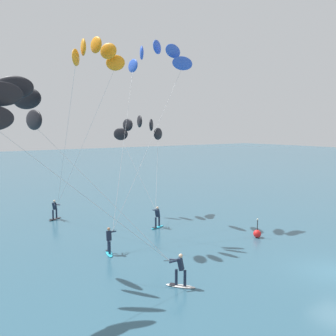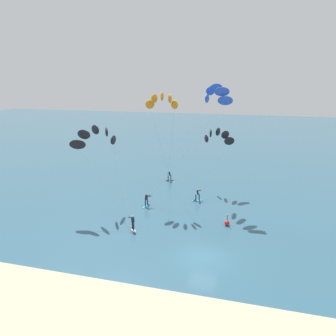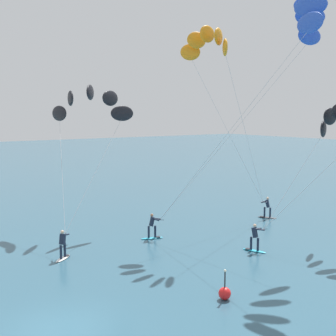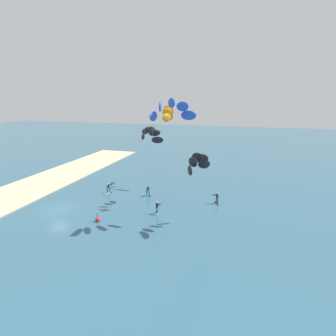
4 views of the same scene
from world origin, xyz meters
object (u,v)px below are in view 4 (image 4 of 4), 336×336
at_px(kitesurfer_nearshore, 195,165).
at_px(kitesurfer_downwind, 171,118).
at_px(kitesurfer_mid_water, 148,136).
at_px(kitesurfer_far_out, 170,114).
at_px(marker_buoy, 98,219).

xyz_separation_m(kitesurfer_nearshore, kitesurfer_downwind, (-6.53, -4.69, 4.77)).
distance_m(kitesurfer_mid_water, kitesurfer_downwind, 9.33).
bearing_deg(kitesurfer_far_out, marker_buoy, -70.50).
xyz_separation_m(kitesurfer_nearshore, kitesurfer_mid_water, (-12.96, -10.43, 1.22)).
distance_m(kitesurfer_downwind, marker_buoy, 16.52).
bearing_deg(kitesurfer_far_out, kitesurfer_mid_water, -149.81).
relative_size(kitesurfer_nearshore, kitesurfer_mid_water, 0.87).
xyz_separation_m(kitesurfer_nearshore, marker_buoy, (2.63, -11.59, -7.12)).
bearing_deg(marker_buoy, kitesurfer_far_out, 109.50).
bearing_deg(kitesurfer_downwind, marker_buoy, -36.98).
xyz_separation_m(kitesurfer_mid_water, marker_buoy, (15.60, -1.16, -8.33)).
xyz_separation_m(kitesurfer_downwind, marker_buoy, (9.16, -6.90, -11.89)).
xyz_separation_m(kitesurfer_nearshore, kitesurfer_far_out, (-0.37, -3.11, 5.68)).
height_order(kitesurfer_downwind, marker_buoy, kitesurfer_downwind).
height_order(kitesurfer_nearshore, kitesurfer_downwind, kitesurfer_downwind).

